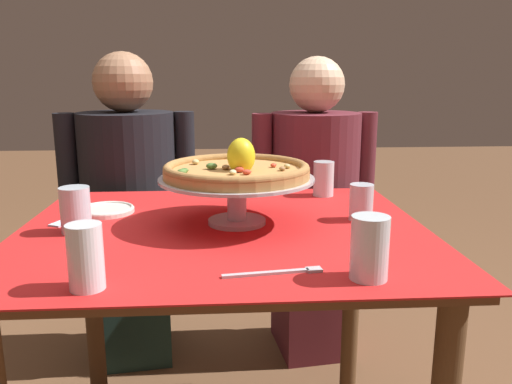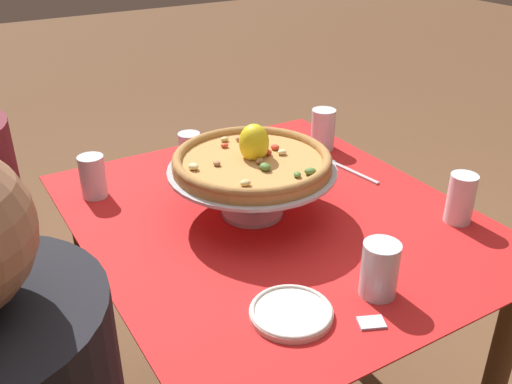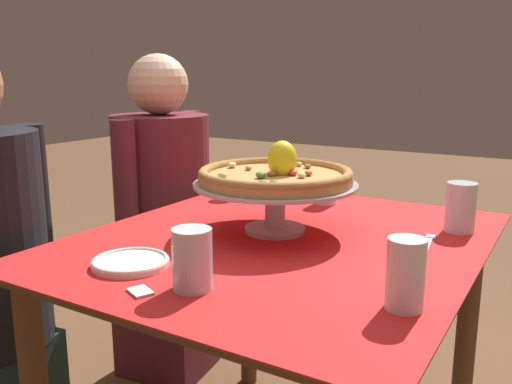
{
  "view_description": "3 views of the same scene",
  "coord_description": "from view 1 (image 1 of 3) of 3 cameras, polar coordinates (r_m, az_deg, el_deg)",
  "views": [
    {
      "loc": [
        0.0,
        -1.3,
        1.15
      ],
      "look_at": [
        0.09,
        0.08,
        0.84
      ],
      "focal_mm": 35.76,
      "sensor_mm": 36.0,
      "label": 1
    },
    {
      "loc": [
        -1.06,
        0.68,
        1.49
      ],
      "look_at": [
        0.01,
        0.05,
        0.84
      ],
      "focal_mm": 40.09,
      "sensor_mm": 36.0,
      "label": 2
    },
    {
      "loc": [
        -1.14,
        -0.61,
        1.16
      ],
      "look_at": [
        -0.01,
        0.07,
        0.87
      ],
      "focal_mm": 38.0,
      "sensor_mm": 36.0,
      "label": 3
    }
  ],
  "objects": [
    {
      "name": "dining_table",
      "position": [
        1.4,
        -3.65,
        -8.79
      ],
      "size": [
        1.08,
        0.93,
        0.76
      ],
      "color": "brown",
      "rests_on": "ground"
    },
    {
      "name": "pizza_stand",
      "position": [
        1.37,
        -2.21,
        0.42
      ],
      "size": [
        0.42,
        0.42,
        0.13
      ],
      "color": "#B7B7C1",
      "rests_on": "dining_table"
    },
    {
      "name": "pizza",
      "position": [
        1.36,
        -2.2,
        2.55
      ],
      "size": [
        0.39,
        0.39,
        0.11
      ],
      "color": "#BC8447",
      "rests_on": "pizza_stand"
    },
    {
      "name": "water_glass_back_right",
      "position": [
        1.73,
        7.52,
        1.23
      ],
      "size": [
        0.07,
        0.07,
        0.12
      ],
      "color": "silver",
      "rests_on": "dining_table"
    },
    {
      "name": "water_glass_front_left",
      "position": [
        1.01,
        -18.55,
        -7.22
      ],
      "size": [
        0.07,
        0.07,
        0.13
      ],
      "color": "white",
      "rests_on": "dining_table"
    },
    {
      "name": "water_glass_side_right",
      "position": [
        1.45,
        11.64,
        -1.41
      ],
      "size": [
        0.07,
        0.07,
        0.1
      ],
      "color": "silver",
      "rests_on": "dining_table"
    },
    {
      "name": "water_glass_side_left",
      "position": [
        1.39,
        -19.56,
        -2.16
      ],
      "size": [
        0.08,
        0.08,
        0.12
      ],
      "color": "silver",
      "rests_on": "dining_table"
    },
    {
      "name": "water_glass_front_right",
      "position": [
        1.03,
        12.51,
        -6.59
      ],
      "size": [
        0.08,
        0.08,
        0.13
      ],
      "color": "silver",
      "rests_on": "dining_table"
    },
    {
      "name": "side_plate",
      "position": [
        1.57,
        -16.48,
        -1.93
      ],
      "size": [
        0.16,
        0.16,
        0.02
      ],
      "color": "silver",
      "rests_on": "dining_table"
    },
    {
      "name": "dinner_fork",
      "position": [
        1.05,
        2.48,
        -8.97
      ],
      "size": [
        0.21,
        0.05,
        0.01
      ],
      "color": "#B7B7C1",
      "rests_on": "dining_table"
    },
    {
      "name": "sugar_packet",
      "position": [
        1.48,
        -21.14,
        -3.33
      ],
      "size": [
        0.05,
        0.06,
        0.0
      ],
      "primitive_type": "cube",
      "rotation": [
        0.0,
        0.0,
        1.16
      ],
      "color": "silver",
      "rests_on": "dining_table"
    },
    {
      "name": "diner_left",
      "position": [
        2.12,
        -13.9,
        -2.14
      ],
      "size": [
        0.53,
        0.42,
        1.25
      ],
      "color": "#1E3833",
      "rests_on": "ground"
    },
    {
      "name": "diner_right",
      "position": [
        2.12,
        6.43,
        -2.3
      ],
      "size": [
        0.51,
        0.4,
        1.23
      ],
      "color": "maroon",
      "rests_on": "ground"
    }
  ]
}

